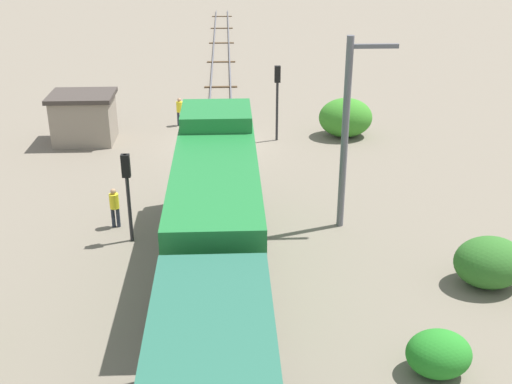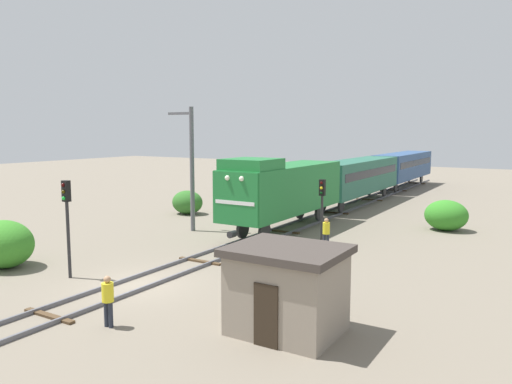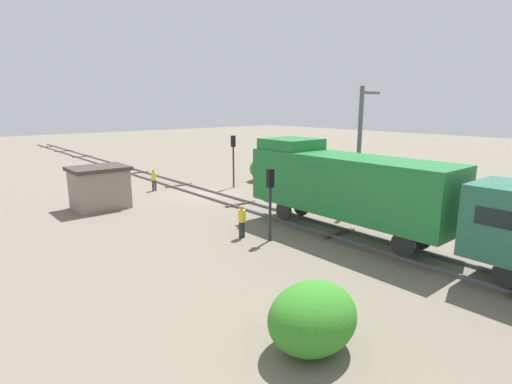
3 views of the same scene
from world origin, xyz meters
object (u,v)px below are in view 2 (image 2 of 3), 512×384
object	(u,v)px
locomotive	(283,188)
traffic_signal_near	(67,211)
worker_near_track	(108,297)
passenger_car_trailing	(404,165)
catenary_mast	(191,166)
passenger_car_leading	(357,175)
traffic_signal_mid	(322,199)
relay_hut	(287,289)
worker_by_signal	(326,231)

from	to	relation	value
locomotive	traffic_signal_near	distance (m)	13.75
traffic_signal_near	worker_near_track	world-z (taller)	traffic_signal_near
passenger_car_trailing	catenary_mast	xyz separation A→B (m)	(-5.06, -30.57, 1.60)
traffic_signal_near	catenary_mast	size ratio (longest dim) A/B	0.54
passenger_car_leading	traffic_signal_mid	world-z (taller)	passenger_car_leading
relay_hut	locomotive	bearing A→B (deg)	118.78
passenger_car_leading	passenger_car_trailing	world-z (taller)	same
traffic_signal_near	traffic_signal_mid	bearing A→B (deg)	60.50
traffic_signal_mid	relay_hut	bearing A→B (deg)	-71.06
catenary_mast	relay_hut	xyz separation A→B (m)	(12.56, -11.02, -2.73)
worker_near_track	relay_hut	size ratio (longest dim) A/B	0.49
traffic_signal_near	worker_by_signal	bearing A→B (deg)	54.70
locomotive	worker_near_track	world-z (taller)	locomotive
traffic_signal_near	catenary_mast	world-z (taller)	catenary_mast
passenger_car_trailing	traffic_signal_mid	distance (m)	29.84
locomotive	catenary_mast	xyz separation A→B (m)	(-5.06, -2.64, 1.35)
passenger_car_leading	traffic_signal_mid	distance (m)	15.42
locomotive	relay_hut	distance (m)	15.64
passenger_car_leading	traffic_signal_near	world-z (taller)	traffic_signal_near
passenger_car_leading	worker_by_signal	world-z (taller)	passenger_car_leading
traffic_signal_near	worker_near_track	bearing A→B (deg)	-27.58
locomotive	worker_near_track	size ratio (longest dim) A/B	6.82
traffic_signal_near	relay_hut	size ratio (longest dim) A/B	1.21
traffic_signal_mid	worker_near_track	distance (m)	14.71
traffic_signal_near	traffic_signal_mid	world-z (taller)	traffic_signal_near
traffic_signal_mid	relay_hut	distance (m)	12.68
relay_hut	catenary_mast	bearing A→B (deg)	138.75
passenger_car_trailing	traffic_signal_near	distance (m)	41.44
traffic_signal_mid	locomotive	bearing A→B (deg)	153.34
passenger_car_trailing	traffic_signal_mid	world-z (taller)	passenger_car_trailing
passenger_car_trailing	traffic_signal_mid	xyz separation A→B (m)	(3.40, -29.64, 0.01)
passenger_car_trailing	relay_hut	distance (m)	42.27
locomotive	traffic_signal_mid	xyz separation A→B (m)	(3.40, -1.71, -0.24)
passenger_car_trailing	worker_by_signal	world-z (taller)	passenger_car_trailing
passenger_car_trailing	worker_near_track	distance (m)	44.33
worker_near_track	worker_by_signal	xyz separation A→B (m)	(1.80, 13.38, 0.00)
worker_near_track	catenary_mast	world-z (taller)	catenary_mast
passenger_car_trailing	catenary_mast	world-z (taller)	catenary_mast
traffic_signal_mid	catenary_mast	distance (m)	8.66
traffic_signal_near	passenger_car_leading	bearing A→B (deg)	83.17
passenger_car_leading	worker_by_signal	size ratio (longest dim) A/B	8.24
passenger_car_leading	catenary_mast	bearing A→B (deg)	-107.59
traffic_signal_mid	relay_hut	size ratio (longest dim) A/B	1.03
locomotive	worker_by_signal	distance (m)	5.42
locomotive	passenger_car_leading	world-z (taller)	locomotive
passenger_car_leading	worker_near_track	distance (m)	29.77
passenger_car_trailing	traffic_signal_near	bearing A→B (deg)	-94.43
locomotive	passenger_car_leading	xyz separation A→B (m)	(0.00, 13.34, -0.25)
passenger_car_trailing	traffic_signal_mid	size ratio (longest dim) A/B	3.88
worker_near_track	passenger_car_trailing	bearing A→B (deg)	55.16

